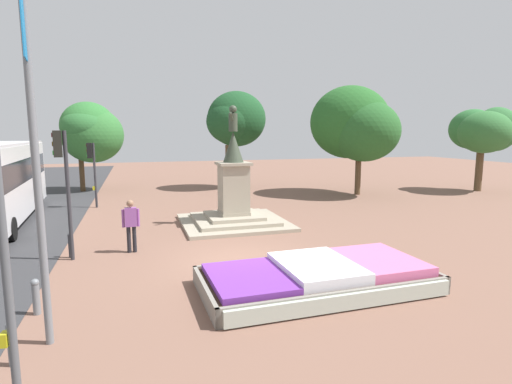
% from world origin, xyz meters
% --- Properties ---
extents(ground_plane, '(91.53, 91.53, 0.00)m').
position_xyz_m(ground_plane, '(0.00, 0.00, 0.00)').
color(ground_plane, brown).
extents(flower_planter, '(5.98, 3.03, 0.68)m').
position_xyz_m(flower_planter, '(1.41, -2.79, 0.30)').
color(flower_planter, '#38281C').
rests_on(flower_planter, ground_plane).
extents(statue_monument, '(4.50, 4.50, 5.13)m').
position_xyz_m(statue_monument, '(1.05, 5.04, 1.03)').
color(statue_monument, gray).
rests_on(statue_monument, ground_plane).
extents(traffic_light_mid_block, '(0.42, 0.31, 4.04)m').
position_xyz_m(traffic_light_mid_block, '(-5.13, 1.62, 2.81)').
color(traffic_light_mid_block, '#2D2D33').
rests_on(traffic_light_mid_block, ground_plane).
extents(traffic_light_far_corner, '(0.41, 0.28, 3.46)m').
position_xyz_m(traffic_light_far_corner, '(-5.18, 11.05, 2.39)').
color(traffic_light_far_corner, '#2D2D33').
rests_on(traffic_light_far_corner, ground_plane).
extents(banner_pole, '(0.21, 1.29, 7.38)m').
position_xyz_m(banner_pole, '(-4.71, -3.76, 4.16)').
color(banner_pole, slate).
rests_on(banner_pole, ground_plane).
extents(pedestrian_near_planter, '(0.57, 0.23, 1.78)m').
position_xyz_m(pedestrian_near_planter, '(-3.23, 1.92, 1.04)').
color(pedestrian_near_planter, black).
rests_on(pedestrian_near_planter, ground_plane).
extents(kerb_bollard_south, '(0.14, 0.14, 0.80)m').
position_xyz_m(kerb_bollard_south, '(-5.18, -4.39, 0.42)').
color(kerb_bollard_south, slate).
rests_on(kerb_bollard_south, ground_plane).
extents(kerb_bollard_mid_a, '(0.17, 0.17, 0.81)m').
position_xyz_m(kerb_bollard_mid_a, '(-5.23, -2.32, 0.43)').
color(kerb_bollard_mid_a, slate).
rests_on(kerb_bollard_mid_a, ground_plane).
extents(kerb_bollard_mid_b, '(0.13, 0.13, 0.80)m').
position_xyz_m(kerb_bollard_mid_b, '(-5.11, 1.88, 0.42)').
color(kerb_bollard_mid_b, '#2D2D33').
rests_on(kerb_bollard_mid_b, ground_plane).
extents(park_tree_far_left, '(4.27, 3.94, 6.92)m').
position_xyz_m(park_tree_far_left, '(3.89, 16.27, 4.88)').
color(park_tree_far_left, brown).
rests_on(park_tree_far_left, ground_plane).
extents(park_tree_behind_statue, '(5.11, 5.89, 6.98)m').
position_xyz_m(park_tree_behind_statue, '(10.55, 11.10, 4.44)').
color(park_tree_behind_statue, brown).
rests_on(park_tree_behind_statue, ground_plane).
extents(park_tree_far_right, '(4.39, 4.20, 5.71)m').
position_xyz_m(park_tree_far_right, '(19.58, 9.80, 4.13)').
color(park_tree_far_right, brown).
rests_on(park_tree_far_right, ground_plane).
extents(park_tree_street_side, '(4.10, 3.94, 6.07)m').
position_xyz_m(park_tree_street_side, '(-5.84, 17.74, 4.14)').
color(park_tree_street_side, '#4C3823').
rests_on(park_tree_street_side, ground_plane).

